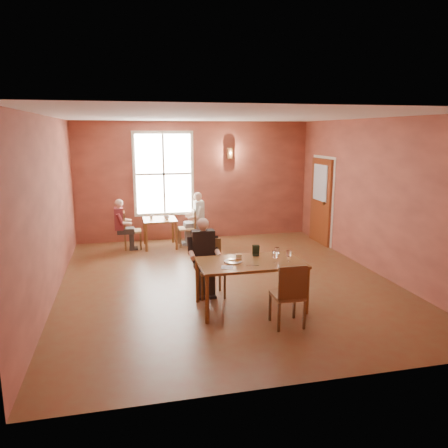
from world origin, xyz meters
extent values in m
cube|color=brown|center=(0.00, 0.00, 0.00)|extent=(6.00, 7.00, 0.01)
cube|color=brown|center=(0.00, 3.50, 1.50)|extent=(6.00, 0.04, 3.00)
cube|color=brown|center=(0.00, -3.50, 1.50)|extent=(6.00, 0.04, 3.00)
cube|color=brown|center=(-3.00, 0.00, 1.50)|extent=(0.04, 7.00, 3.00)
cube|color=brown|center=(3.00, 0.00, 1.50)|extent=(0.04, 7.00, 3.00)
cube|color=white|center=(0.00, 0.00, 3.00)|extent=(6.00, 7.00, 0.04)
cube|color=white|center=(-0.80, 3.45, 1.70)|extent=(1.36, 0.10, 1.96)
cube|color=maroon|center=(2.94, 2.30, 1.05)|extent=(0.12, 1.04, 2.10)
cylinder|color=brown|center=(0.90, 3.40, 2.20)|extent=(0.16, 0.16, 0.28)
cylinder|color=white|center=(-0.20, -1.28, 0.78)|extent=(0.29, 0.29, 0.04)
cube|color=tan|center=(-0.11, -1.27, 0.82)|extent=(0.09, 0.09, 0.10)
cube|color=black|center=(0.24, -1.05, 0.86)|extent=(0.12, 0.07, 0.19)
cube|color=silver|center=(0.04, -1.53, 0.77)|extent=(0.20, 0.04, 0.00)
cube|color=white|center=(-0.35, -1.53, 0.77)|extent=(0.22, 0.22, 0.01)
imported|color=silver|center=(-0.82, 2.71, 0.73)|extent=(0.15, 0.15, 0.09)
imported|color=white|center=(-1.18, 2.88, 0.73)|extent=(0.09, 0.09, 0.08)
camera|label=1|loc=(-1.80, -7.56, 2.74)|focal=35.00mm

